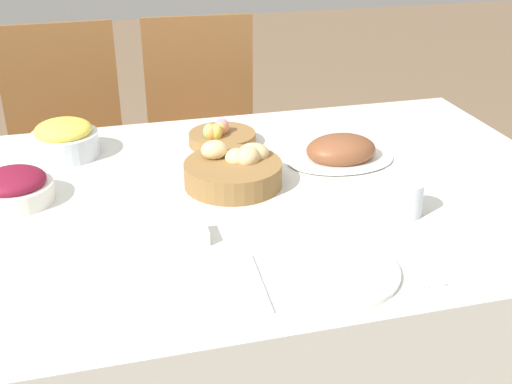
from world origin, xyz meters
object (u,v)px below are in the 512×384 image
(bread_basket, at_px, (234,170))
(beet_salad_bowl, at_px, (14,187))
(fork, at_px, (260,283))
(chair_far_left, at_px, (69,154))
(knife, at_px, (406,261))
(drinking_cup, at_px, (407,199))
(pineapple_bowl, at_px, (65,139))
(dinner_plate, at_px, (335,270))
(ham_platter, at_px, (341,152))
(egg_basket, at_px, (221,136))
(chair_far_center, at_px, (205,141))
(butter_dish, at_px, (182,235))
(spoon, at_px, (419,259))

(bread_basket, bearing_deg, beet_salad_bowl, 176.31)
(beet_salad_bowl, relative_size, fork, 0.92)
(chair_far_left, height_order, knife, chair_far_left)
(drinking_cup, bearing_deg, knife, -115.93)
(pineapple_bowl, bearing_deg, fork, -64.00)
(pineapple_bowl, xyz_separation_m, dinner_plate, (0.52, -0.75, -0.05))
(pineapple_bowl, bearing_deg, dinner_plate, -55.24)
(ham_platter, relative_size, knife, 1.53)
(chair_far_left, bearing_deg, egg_basket, -51.50)
(ham_platter, height_order, beet_salad_bowl, beet_salad_bowl)
(beet_salad_bowl, xyz_separation_m, knife, (0.80, -0.49, -0.04))
(chair_far_center, xyz_separation_m, egg_basket, (-0.05, -0.55, 0.24))
(butter_dish, bearing_deg, pineapple_bowl, 113.77)
(chair_far_center, distance_m, fork, 1.30)
(chair_far_center, relative_size, chair_far_left, 1.00)
(beet_salad_bowl, distance_m, spoon, 0.96)
(beet_salad_bowl, relative_size, pineapple_bowl, 0.98)
(chair_far_center, height_order, ham_platter, chair_far_center)
(spoon, xyz_separation_m, butter_dish, (-0.46, 0.20, 0.01))
(ham_platter, bearing_deg, drinking_cup, -84.48)
(bread_basket, relative_size, knife, 1.26)
(dinner_plate, relative_size, knife, 1.31)
(knife, bearing_deg, beet_salad_bowl, 150.87)
(spoon, distance_m, butter_dish, 0.50)
(beet_salad_bowl, height_order, pineapple_bowl, pineapple_bowl)
(ham_platter, distance_m, spoon, 0.53)
(chair_far_left, xyz_separation_m, ham_platter, (0.76, -0.76, 0.24))
(chair_far_center, height_order, drinking_cup, chair_far_center)
(bread_basket, distance_m, ham_platter, 0.33)
(ham_platter, bearing_deg, spoon, -93.33)
(bread_basket, height_order, egg_basket, bread_basket)
(pineapple_bowl, height_order, fork, pineapple_bowl)
(butter_dish, bearing_deg, spoon, -23.08)
(chair_far_center, distance_m, dinner_plate, 1.30)
(ham_platter, distance_m, drinking_cup, 0.33)
(knife, relative_size, spoon, 1.00)
(fork, bearing_deg, pineapple_bowl, 118.43)
(beet_salad_bowl, bearing_deg, spoon, -30.62)
(bread_basket, relative_size, spoon, 1.26)
(egg_basket, xyz_separation_m, beet_salad_bowl, (-0.56, -0.24, 0.01))
(chair_far_left, xyz_separation_m, knife, (0.70, -1.28, 0.21))
(pineapple_bowl, bearing_deg, butter_dish, -66.23)
(dinner_plate, bearing_deg, knife, -0.00)
(chair_far_left, height_order, butter_dish, chair_far_left)
(pineapple_bowl, relative_size, drinking_cup, 2.26)
(drinking_cup, bearing_deg, chair_far_left, 126.07)
(bread_basket, xyz_separation_m, spoon, (0.29, -0.45, -0.04))
(bread_basket, bearing_deg, ham_platter, 12.27)
(bread_basket, bearing_deg, spoon, -57.62)
(pineapple_bowl, height_order, drinking_cup, pineapple_bowl)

